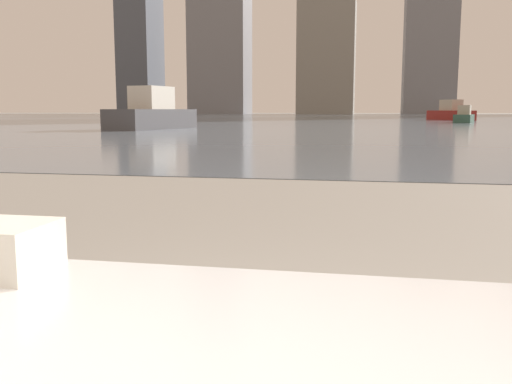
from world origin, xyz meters
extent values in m
cube|color=silver|center=(-0.28, 0.94, 0.53)|extent=(0.23, 0.21, 0.04)
cube|color=silver|center=(-0.28, 0.94, 0.57)|extent=(0.23, 0.21, 0.04)
cube|color=slate|center=(0.00, 62.00, 0.01)|extent=(180.00, 110.00, 0.01)
cube|color=#4C4C51|center=(-9.21, 24.73, 0.46)|extent=(2.84, 5.42, 0.90)
cube|color=silver|center=(-9.21, 24.73, 1.43)|extent=(1.67, 2.17, 1.03)
cube|color=maroon|center=(7.47, 51.54, 0.41)|extent=(3.71, 4.79, 0.81)
cube|color=#B2A893|center=(7.47, 51.54, 1.28)|extent=(1.87, 2.08, 0.92)
cube|color=#335647|center=(6.97, 41.21, 0.29)|extent=(1.84, 3.34, 0.55)
cube|color=#B2A893|center=(6.97, 41.21, 0.88)|extent=(1.06, 1.35, 0.63)
cube|color=#4C515B|center=(-48.02, 118.00, 14.32)|extent=(7.04, 10.43, 28.65)
cube|color=gray|center=(-8.06, 118.00, 11.33)|extent=(11.11, 11.81, 22.65)
cube|color=slate|center=(11.84, 118.00, 15.42)|extent=(9.76, 9.14, 30.84)
camera|label=1|loc=(0.56, -0.22, 0.89)|focal=40.00mm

